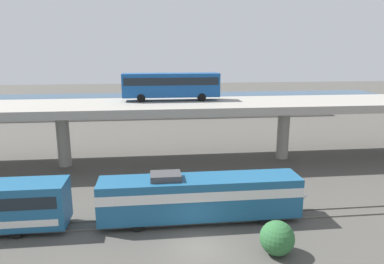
% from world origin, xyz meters
% --- Properties ---
extents(ground_plane, '(260.00, 260.00, 0.00)m').
position_xyz_m(ground_plane, '(0.00, 0.00, 0.00)').
color(ground_plane, '#4C4944').
extents(rail_strip_near, '(110.00, 0.12, 0.12)m').
position_xyz_m(rail_strip_near, '(0.00, 3.27, 0.06)').
color(rail_strip_near, '#59544C').
rests_on(rail_strip_near, ground_plane).
extents(rail_strip_far, '(110.00, 0.12, 0.12)m').
position_xyz_m(rail_strip_far, '(0.00, 4.73, 0.06)').
color(rail_strip_far, '#59544C').
rests_on(rail_strip_far, ground_plane).
extents(train_locomotive, '(17.28, 3.04, 4.18)m').
position_xyz_m(train_locomotive, '(1.46, 4.00, 2.19)').
color(train_locomotive, '#1E5984').
rests_on(train_locomotive, ground_plane).
extents(highway_overpass, '(96.00, 10.03, 7.48)m').
position_xyz_m(highway_overpass, '(0.00, 20.00, 6.78)').
color(highway_overpass, '#9E998E').
rests_on(highway_overpass, ground_plane).
extents(transit_bus_on_overpass, '(12.00, 2.68, 3.40)m').
position_xyz_m(transit_bus_on_overpass, '(-0.57, 21.89, 9.54)').
color(transit_bus_on_overpass, '#14478C').
rests_on(transit_bus_on_overpass, highway_overpass).
extents(pier_parking_lot, '(69.89, 13.45, 1.43)m').
position_xyz_m(pier_parking_lot, '(0.00, 55.00, 0.71)').
color(pier_parking_lot, '#9E998E').
rests_on(pier_parking_lot, ground_plane).
extents(parked_car_0, '(4.56, 2.00, 1.50)m').
position_xyz_m(parked_car_0, '(-13.69, 56.17, 2.20)').
color(parked_car_0, '#9E998C').
rests_on(parked_car_0, pier_parking_lot).
extents(parked_car_1, '(4.03, 1.91, 1.50)m').
position_xyz_m(parked_car_1, '(-19.02, 57.62, 2.20)').
color(parked_car_1, '#515459').
rests_on(parked_car_1, pier_parking_lot).
extents(parked_car_2, '(4.59, 1.83, 1.50)m').
position_xyz_m(parked_car_2, '(-1.08, 56.16, 2.20)').
color(parked_car_2, black).
rests_on(parked_car_2, pier_parking_lot).
extents(parked_car_3, '(4.32, 1.84, 1.50)m').
position_xyz_m(parked_car_3, '(-27.13, 54.23, 2.20)').
color(parked_car_3, silver).
rests_on(parked_car_3, pier_parking_lot).
extents(parked_car_4, '(4.40, 1.89, 1.50)m').
position_xyz_m(parked_car_4, '(18.81, 58.01, 2.20)').
color(parked_car_4, '#515459').
rests_on(parked_car_4, pier_parking_lot).
extents(harbor_water, '(140.00, 36.00, 0.01)m').
position_xyz_m(harbor_water, '(0.00, 78.00, 0.00)').
color(harbor_water, navy).
rests_on(harbor_water, ground_plane).
extents(shrub_right, '(2.38, 2.38, 2.38)m').
position_xyz_m(shrub_right, '(5.17, -1.51, 1.19)').
color(shrub_right, '#2F6736').
rests_on(shrub_right, ground_plane).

